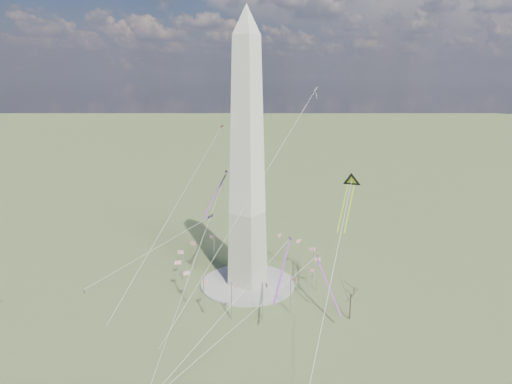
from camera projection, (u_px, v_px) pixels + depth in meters
The scene contains 13 objects.
ground at pixel (248, 284), 174.48m from camera, with size 2000.00×2000.00×0.00m, color #455128.
plaza at pixel (248, 284), 174.38m from camera, with size 36.00×36.00×0.80m, color #9F9891.
washington_monument at pixel (247, 161), 162.74m from camera, with size 15.56×15.56×100.00m.
flagpole_ring at pixel (248, 267), 172.70m from camera, with size 54.40×54.40×13.00m.
tree_near at pixel (351, 292), 147.32m from camera, with size 7.73×7.73×13.52m.
person_west at pixel (84, 291), 167.21m from camera, with size 0.72×0.56×1.49m, color gray.
kite_delta_black at pixel (351, 184), 150.63m from camera, with size 8.74×19.30×15.71m.
kite_diamond_purple at pixel (210, 219), 191.69m from camera, with size 2.44×3.65×10.88m.
kite_streamer_left at pixel (284, 261), 142.52m from camera, with size 7.15×20.42×14.38m.
kite_streamer_mid at pixel (219, 188), 174.24m from camera, with size 5.63×20.79×14.42m.
kite_streamer_right at pixel (325, 277), 152.47m from camera, with size 15.86×13.58×13.53m.
kite_small_red at pixel (222, 127), 213.95m from camera, with size 1.21×1.82×3.95m.
kite_small_white at pixel (316, 90), 188.64m from camera, with size 1.32×2.15×4.90m.
Camera 1 is at (90.49, -132.59, 77.07)m, focal length 32.00 mm.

